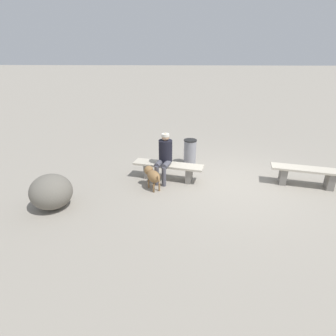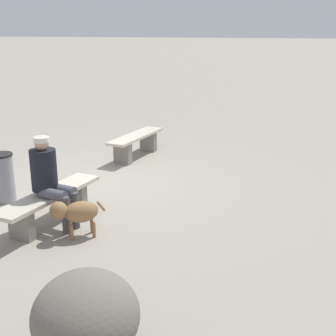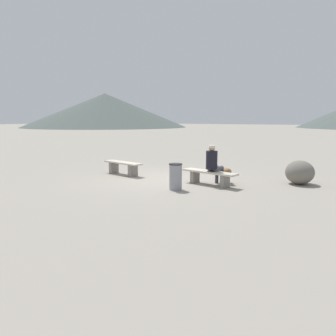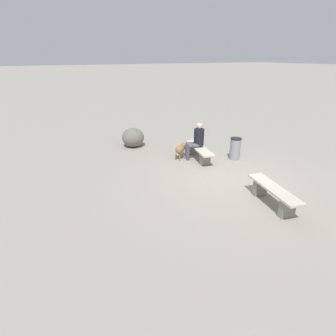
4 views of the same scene
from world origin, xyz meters
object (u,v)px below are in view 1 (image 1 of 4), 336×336
bench_left (307,174)px  seated_person (164,155)px  boulder (51,192)px  bench_right (168,168)px  trash_bin (190,152)px  dog (152,175)px

bench_left → seated_person: 3.64m
seated_person → boulder: 2.80m
bench_left → boulder: bearing=25.6°
bench_right → seated_person: size_ratio=1.50×
trash_bin → boulder: size_ratio=0.86×
seated_person → trash_bin: 1.41m
dog → bench_left: bearing=-116.9°
bench_right → trash_bin: trash_bin is taller
bench_right → seated_person: bearing=47.8°
bench_left → dog: (3.87, 0.40, 0.04)m
seated_person → bench_left: bearing=-166.9°
trash_bin → boulder: (3.00, 2.71, -0.01)m
bench_left → seated_person: (3.61, -0.08, 0.41)m
bench_left → trash_bin: 3.20m
trash_bin → boulder: 4.04m
seated_person → dog: 0.66m
bench_right → trash_bin: 1.27m
dog → trash_bin: size_ratio=0.82×
bench_right → boulder: (2.41, 1.58, 0.07)m
dog → bench_right: bearing=-65.4°
seated_person → dog: seated_person is taller
dog → seated_person: bearing=-61.2°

